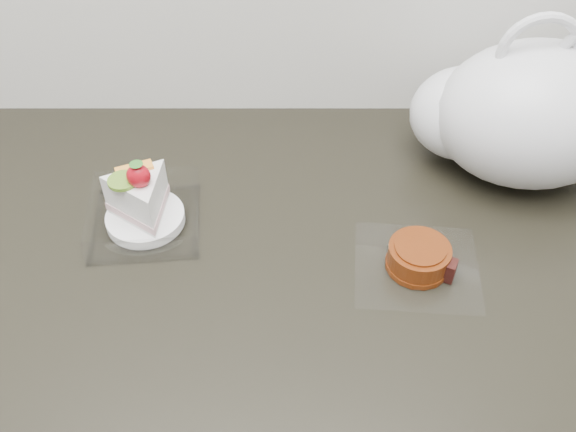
{
  "coord_description": "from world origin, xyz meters",
  "views": [
    {
      "loc": [
        0.12,
        1.1,
        1.53
      ],
      "look_at": [
        0.12,
        1.7,
        0.94
      ],
      "focal_mm": 40.0,
      "sensor_mm": 36.0,
      "label": 1
    }
  ],
  "objects": [
    {
      "name": "counter",
      "position": [
        0.0,
        1.69,
        0.45
      ],
      "size": [
        2.04,
        0.64,
        0.9
      ],
      "color": "black",
      "rests_on": "ground"
    },
    {
      "name": "cake_tray",
      "position": [
        -0.07,
        1.72,
        0.93
      ],
      "size": [
        0.16,
        0.16,
        0.11
      ],
      "rotation": [
        0.0,
        0.0,
        0.09
      ],
      "color": "white",
      "rests_on": "counter"
    },
    {
      "name": "mooncake_wrap",
      "position": [
        0.29,
        1.64,
        0.92
      ],
      "size": [
        0.17,
        0.16,
        0.04
      ],
      "rotation": [
        0.0,
        0.0,
        0.09
      ],
      "color": "white",
      "rests_on": "counter"
    },
    {
      "name": "plastic_bag",
      "position": [
        0.45,
        1.84,
        1.0
      ],
      "size": [
        0.33,
        0.26,
        0.25
      ],
      "rotation": [
        0.0,
        0.0,
        -0.19
      ],
      "color": "silver",
      "rests_on": "counter"
    }
  ]
}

